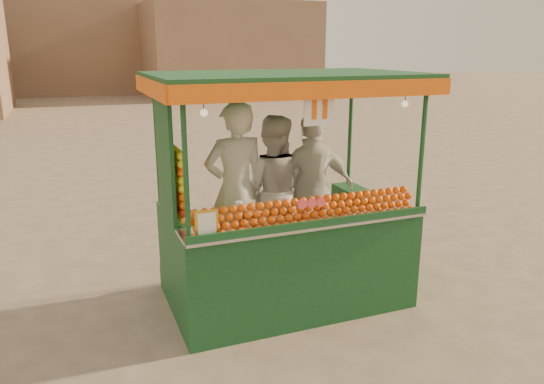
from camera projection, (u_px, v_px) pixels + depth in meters
name	position (u px, v px, depth m)	size (l,w,h in m)	color
ground	(259.00, 295.00, 5.68)	(90.00, 90.00, 0.00)	brown
building_right	(229.00, 50.00, 29.01)	(9.00, 6.00, 5.00)	#86644C
building_center	(54.00, 33.00, 30.95)	(14.00, 7.00, 7.00)	#86644C
juice_cart	(282.00, 233.00, 5.30)	(2.61, 1.69, 2.37)	#103B20
vendor_left	(236.00, 190.00, 5.38)	(0.69, 0.47, 1.82)	silver
vendor_middle	(273.00, 190.00, 5.69)	(1.01, 0.94, 1.65)	beige
vendor_right	(312.00, 190.00, 5.72)	(1.00, 0.49, 1.64)	beige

